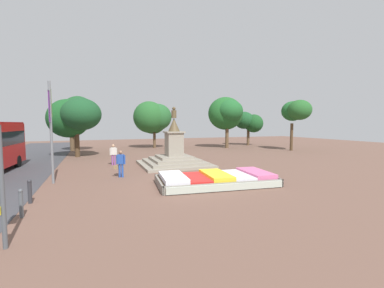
% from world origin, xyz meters
% --- Properties ---
extents(ground_plane, '(85.78, 85.78, 0.00)m').
position_xyz_m(ground_plane, '(0.00, 0.00, 0.00)').
color(ground_plane, brown).
extents(flower_planter, '(6.71, 3.85, 0.63)m').
position_xyz_m(flower_planter, '(1.58, -0.36, 0.28)').
color(flower_planter, '#38281C').
rests_on(flower_planter, ground_plane).
extents(statue_monument, '(5.28, 5.28, 4.66)m').
position_xyz_m(statue_monument, '(1.28, 6.69, 0.74)').
color(statue_monument, gray).
rests_on(statue_monument, ground_plane).
extents(banner_pole, '(0.14, 1.11, 5.65)m').
position_xyz_m(banner_pole, '(-6.87, 3.09, 3.14)').
color(banner_pole, slate).
rests_on(banner_pole, ground_plane).
extents(pedestrian_with_handbag, '(0.70, 0.40, 1.68)m').
position_xyz_m(pedestrian_with_handbag, '(-3.18, 3.44, 0.95)').
color(pedestrian_with_handbag, '#264CA5').
rests_on(pedestrian_with_handbag, ground_plane).
extents(pedestrian_near_planter, '(0.57, 0.22, 1.68)m').
position_xyz_m(pedestrian_near_planter, '(-3.26, 8.53, 0.97)').
color(pedestrian_near_planter, '#8C4C99').
rests_on(pedestrian_near_planter, ground_plane).
extents(kerb_bollard_mid_a, '(0.15, 0.15, 1.04)m').
position_xyz_m(kerb_bollard_mid_a, '(-7.15, -2.41, 0.54)').
color(kerb_bollard_mid_a, '#4C5156').
rests_on(kerb_bollard_mid_a, ground_plane).
extents(kerb_bollard_mid_b, '(0.17, 0.17, 1.03)m').
position_xyz_m(kerb_bollard_mid_b, '(-7.24, -0.63, 0.54)').
color(kerb_bollard_mid_b, '#2D2D33').
rests_on(kerb_bollard_mid_b, ground_plane).
extents(park_tree_far_left, '(5.15, 4.88, 6.35)m').
position_xyz_m(park_tree_far_left, '(2.85, 22.03, 4.04)').
color(park_tree_far_left, brown).
rests_on(park_tree_far_left, ground_plane).
extents(park_tree_behind_statue, '(5.18, 5.28, 5.82)m').
position_xyz_m(park_tree_behind_statue, '(-6.41, 15.34, 4.08)').
color(park_tree_behind_statue, '#4C3823').
rests_on(park_tree_behind_statue, ground_plane).
extents(park_tree_far_right, '(4.87, 4.92, 6.98)m').
position_xyz_m(park_tree_far_right, '(12.34, 18.38, 4.81)').
color(park_tree_far_right, brown).
rests_on(park_tree_far_right, ground_plane).
extents(park_tree_street_side, '(4.26, 3.65, 5.17)m').
position_xyz_m(park_tree_street_side, '(17.74, 21.11, 3.54)').
color(park_tree_street_side, brown).
rests_on(park_tree_street_side, ground_plane).
extents(park_tree_mid_canopy, '(3.97, 4.06, 6.64)m').
position_xyz_m(park_tree_mid_canopy, '(-6.54, 21.20, 4.76)').
color(park_tree_mid_canopy, brown).
rests_on(park_tree_mid_canopy, ground_plane).
extents(park_tree_distant, '(2.99, 3.97, 6.22)m').
position_xyz_m(park_tree_distant, '(18.81, 12.41, 4.93)').
color(park_tree_distant, '#4C3823').
rests_on(park_tree_distant, ground_plane).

